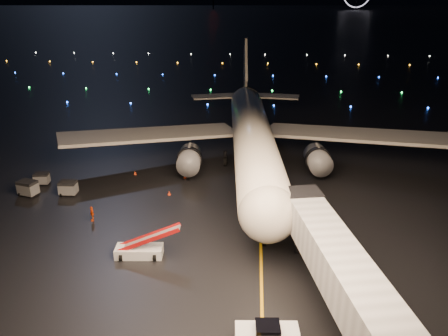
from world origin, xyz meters
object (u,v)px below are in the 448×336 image
at_px(crew_c, 92,214).
at_px(belt_loader, 138,242).
at_px(baggage_cart_1, 42,179).
at_px(baggage_cart_0, 68,188).
at_px(baggage_cart_2, 28,188).
at_px(airliner, 252,110).

bearing_deg(crew_c, belt_loader, 23.02).
height_order(crew_c, baggage_cart_1, crew_c).
distance_m(crew_c, baggage_cart_1, 13.43).
bearing_deg(baggage_cart_0, baggage_cart_2, -175.17).
height_order(airliner, belt_loader, airliner).
bearing_deg(belt_loader, baggage_cart_1, 133.17).
distance_m(airliner, crew_c, 26.73).
xyz_separation_m(airliner, belt_loader, (-10.10, -26.03, -6.11)).
height_order(baggage_cart_0, baggage_cart_1, baggage_cart_0).
bearing_deg(baggage_cart_2, crew_c, -13.10).
height_order(baggage_cart_0, baggage_cart_2, baggage_cart_2).
bearing_deg(belt_loader, airliner, 65.06).
relative_size(airliner, baggage_cart_0, 26.81).
distance_m(airliner, belt_loader, 28.59).
distance_m(airliner, baggage_cart_2, 30.95).
distance_m(belt_loader, crew_c, 9.37).
xyz_separation_m(baggage_cart_1, baggage_cart_2, (-0.13, -3.35, 0.16)).
bearing_deg(baggage_cart_0, crew_c, -51.06).
height_order(airliner, baggage_cart_2, airliner).
height_order(airliner, crew_c, airliner).
bearing_deg(baggage_cart_2, airliner, 44.11).
bearing_deg(baggage_cart_1, crew_c, -49.59).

